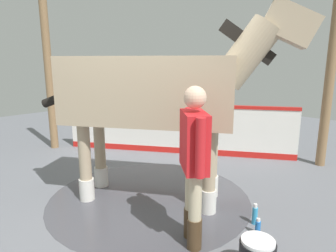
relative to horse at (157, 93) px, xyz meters
The scene contains 9 objects.
ground_plane 1.50m from the horse, 59.21° to the left, with size 16.00×16.00×0.02m, color slate.
wet_patch 1.45m from the horse, 31.72° to the left, with size 2.74×2.74×0.00m, color #4C4C54.
barrier_wall 2.32m from the horse, 55.05° to the right, with size 4.00×2.52×1.02m.
roof_post_near 3.21m from the horse, 111.43° to the right, with size 0.16×0.16×3.10m, color olive.
roof_post_far 3.40m from the horse, ahead, with size 0.16×0.16×3.10m, color olive.
horse is the anchor object (origin of this frame).
handler 1.20m from the horse, 154.93° to the left, with size 0.52×0.47×1.63m.
bottle_shampoo 1.88m from the horse, 166.03° to the right, with size 0.06×0.06×0.25m.
bottle_spray 1.96m from the horse, behind, with size 0.06×0.06×0.18m.
Camera 1 is at (-2.88, 2.35, 1.85)m, focal length 31.66 mm.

